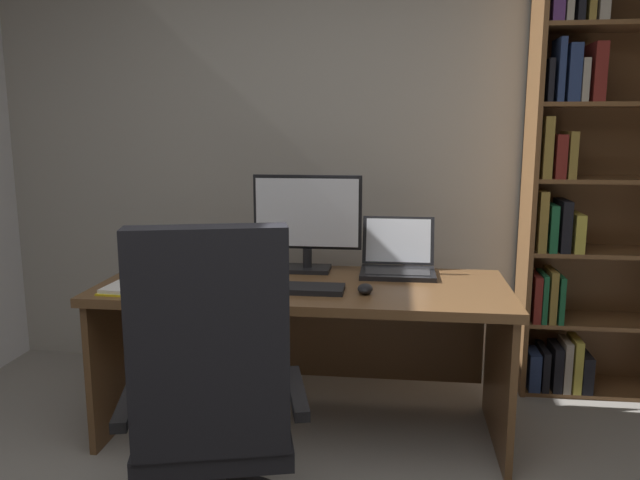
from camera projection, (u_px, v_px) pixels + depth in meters
name	position (u px, v px, depth m)	size (l,w,h in m)	color
wall_back	(365.00, 121.00, 3.51)	(4.82, 0.12, 2.87)	#B2ADA3
desk	(306.00, 318.00, 2.91)	(1.82, 0.74, 0.71)	brown
bookshelf	(587.00, 182.00, 3.20)	(0.77, 0.32, 2.27)	brown
office_chair	(213.00, 419.00, 2.01)	(0.69, 0.60, 1.12)	black
monitor	(307.00, 222.00, 2.99)	(0.52, 0.16, 0.47)	black
laptop	(398.00, 262.00, 2.98)	(0.35, 0.33, 0.25)	black
keyboard	(295.00, 288.00, 2.66)	(0.42, 0.15, 0.02)	black
computer_mouse	(365.00, 289.00, 2.63)	(0.06, 0.10, 0.04)	black
reading_stand_with_book	(229.00, 253.00, 3.12)	(0.26, 0.25, 0.14)	black
open_binder	(159.00, 287.00, 2.68)	(0.46, 0.31, 0.02)	yellow
notepad	(240.00, 280.00, 2.84)	(0.15, 0.21, 0.01)	white
pen	(244.00, 278.00, 2.84)	(0.01, 0.01, 0.14)	navy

